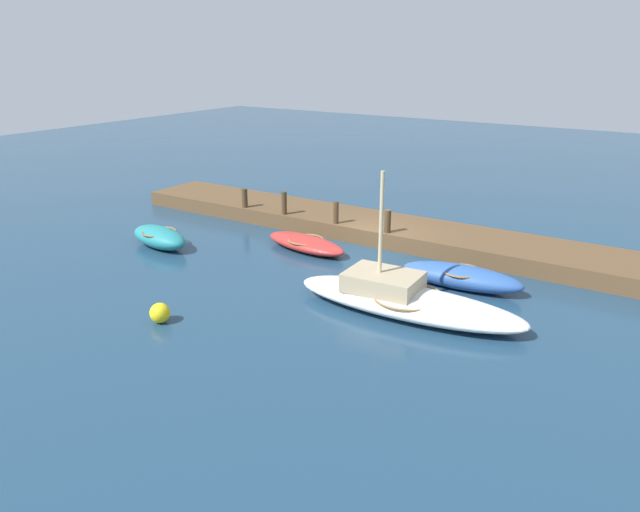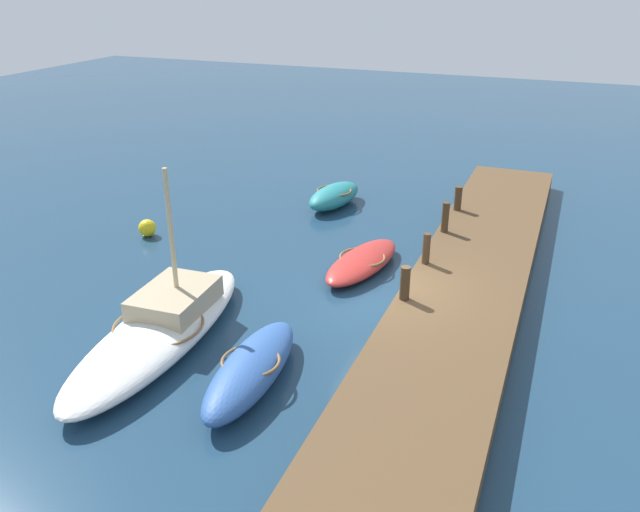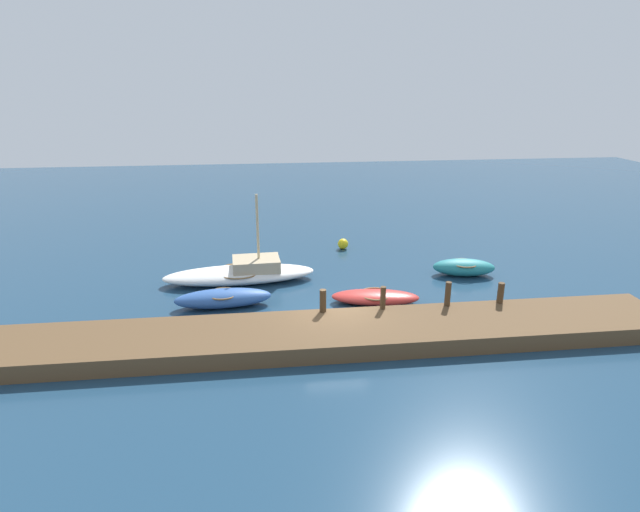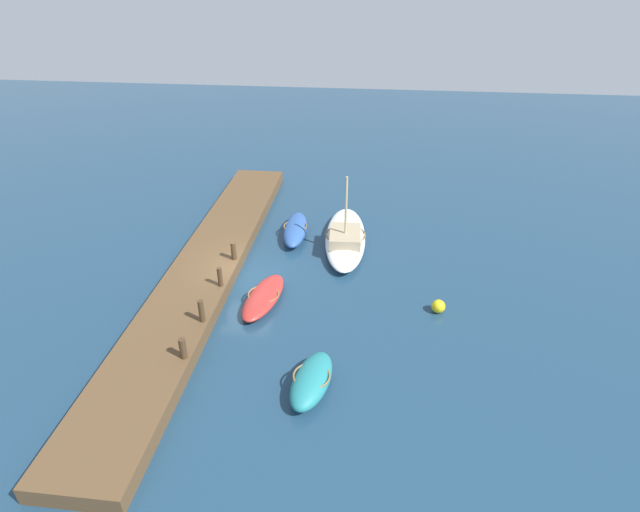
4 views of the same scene
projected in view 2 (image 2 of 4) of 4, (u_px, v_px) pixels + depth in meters
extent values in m
plane|color=navy|center=(387.00, 307.00, 17.52)|extent=(84.00, 84.00, 0.00)
cube|color=brown|center=(458.00, 309.00, 16.74)|extent=(24.99, 3.12, 0.65)
ellipsoid|color=teal|center=(334.00, 196.00, 24.76)|extent=(3.19, 1.78, 0.82)
torus|color=olive|center=(334.00, 190.00, 24.66)|extent=(1.56, 1.56, 0.07)
ellipsoid|color=white|center=(159.00, 332.00, 15.63)|extent=(7.26, 2.49, 0.73)
torus|color=olive|center=(159.00, 325.00, 15.55)|extent=(2.31, 2.31, 0.07)
cube|color=tan|center=(175.00, 299.00, 16.13)|extent=(2.29, 1.70, 0.56)
cylinder|color=#C6B284|center=(172.00, 240.00, 15.61)|extent=(0.12, 0.12, 3.65)
ellipsoid|color=#2D569E|center=(251.00, 369.00, 14.15)|extent=(4.14, 1.49, 0.77)
torus|color=olive|center=(251.00, 361.00, 14.06)|extent=(1.40, 1.40, 0.07)
ellipsoid|color=#B72D28|center=(362.00, 262.00, 19.55)|extent=(3.95, 1.95, 0.56)
torus|color=olive|center=(362.00, 257.00, 19.48)|extent=(1.63, 1.63, 0.07)
cylinder|color=#47331E|center=(405.00, 283.00, 16.40)|extent=(0.26, 0.26, 0.91)
cylinder|color=#47331E|center=(426.00, 249.00, 18.40)|extent=(0.22, 0.22, 0.92)
cylinder|color=#47331E|center=(445.00, 217.00, 20.61)|extent=(0.23, 0.23, 0.99)
cylinder|color=#47331E|center=(458.00, 198.00, 22.50)|extent=(0.26, 0.26, 0.85)
sphere|color=yellow|center=(147.00, 228.00, 22.03)|extent=(0.60, 0.60, 0.60)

